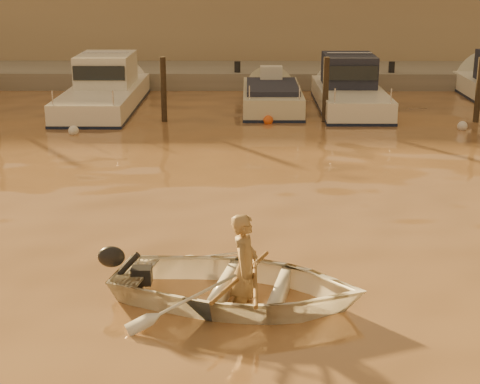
{
  "coord_description": "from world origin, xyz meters",
  "views": [
    {
      "loc": [
        2.37,
        -8.72,
        4.76
      ],
      "look_at": [
        2.25,
        4.06,
        0.75
      ],
      "focal_mm": 55.0,
      "sensor_mm": 36.0,
      "label": 1
    }
  ],
  "objects_px": {
    "moored_boat_3": "(272,102)",
    "waterfront_building": "(197,14)",
    "person": "(245,269)",
    "moored_boat_2": "(104,90)",
    "dinghy": "(238,286)",
    "moored_boat_4": "(350,90)"
  },
  "relations": [
    {
      "from": "moored_boat_2",
      "to": "waterfront_building",
      "type": "height_order",
      "value": "waterfront_building"
    },
    {
      "from": "person",
      "to": "dinghy",
      "type": "bearing_deg",
      "value": 90.0
    },
    {
      "from": "dinghy",
      "to": "person",
      "type": "xyz_separation_m",
      "value": [
        0.1,
        -0.02,
        0.27
      ]
    },
    {
      "from": "moored_boat_3",
      "to": "moored_boat_4",
      "type": "xyz_separation_m",
      "value": [
        2.65,
        0.0,
        0.4
      ]
    },
    {
      "from": "dinghy",
      "to": "person",
      "type": "bearing_deg",
      "value": -90.0
    },
    {
      "from": "moored_boat_4",
      "to": "moored_boat_3",
      "type": "bearing_deg",
      "value": 180.0
    },
    {
      "from": "moored_boat_2",
      "to": "moored_boat_3",
      "type": "relative_size",
      "value": 1.34
    },
    {
      "from": "person",
      "to": "moored_boat_2",
      "type": "height_order",
      "value": "moored_boat_2"
    },
    {
      "from": "person",
      "to": "waterfront_building",
      "type": "distance_m",
      "value": 26.14
    },
    {
      "from": "moored_boat_3",
      "to": "waterfront_building",
      "type": "bearing_deg",
      "value": 106.31
    },
    {
      "from": "moored_boat_3",
      "to": "dinghy",
      "type": "bearing_deg",
      "value": -93.71
    },
    {
      "from": "person",
      "to": "moored_boat_2",
      "type": "xyz_separation_m",
      "value": [
        -4.83,
        14.96,
        0.09
      ]
    },
    {
      "from": "dinghy",
      "to": "moored_boat_3",
      "type": "xyz_separation_m",
      "value": [
        0.97,
        14.94,
        -0.04
      ]
    },
    {
      "from": "moored_boat_2",
      "to": "waterfront_building",
      "type": "distance_m",
      "value": 11.42
    },
    {
      "from": "moored_boat_3",
      "to": "waterfront_building",
      "type": "distance_m",
      "value": 11.67
    },
    {
      "from": "person",
      "to": "moored_boat_2",
      "type": "relative_size",
      "value": 0.22
    },
    {
      "from": "moored_boat_2",
      "to": "waterfront_building",
      "type": "xyz_separation_m",
      "value": [
        2.49,
        11.0,
        1.77
      ]
    },
    {
      "from": "moored_boat_4",
      "to": "waterfront_building",
      "type": "bearing_deg",
      "value": 118.07
    },
    {
      "from": "moored_boat_4",
      "to": "person",
      "type": "bearing_deg",
      "value": -103.23
    },
    {
      "from": "dinghy",
      "to": "moored_boat_3",
      "type": "bearing_deg",
      "value": 8.27
    },
    {
      "from": "person",
      "to": "waterfront_building",
      "type": "relative_size",
      "value": 0.04
    },
    {
      "from": "dinghy",
      "to": "moored_boat_2",
      "type": "bearing_deg",
      "value": 29.57
    }
  ]
}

